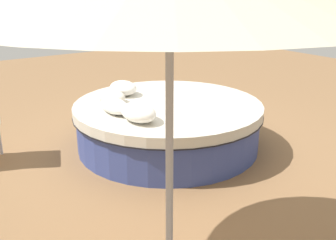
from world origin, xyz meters
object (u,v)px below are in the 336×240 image
(round_bed, at_px, (168,124))
(throw_pillow_0, at_px, (123,88))
(throw_pillow_2, at_px, (115,106))
(throw_pillow_1, at_px, (112,97))
(throw_pillow_3, at_px, (138,112))

(round_bed, xyz_separation_m, throw_pillow_0, (-0.70, -0.30, 0.40))
(throw_pillow_0, xyz_separation_m, throw_pillow_2, (0.67, -0.48, -0.02))
(throw_pillow_0, bearing_deg, throw_pillow_2, -35.83)
(throw_pillow_1, distance_m, throw_pillow_3, 0.83)
(throw_pillow_0, bearing_deg, throw_pillow_3, -19.64)
(throw_pillow_2, relative_size, throw_pillow_3, 1.02)
(throw_pillow_2, bearing_deg, throw_pillow_0, 144.17)
(round_bed, bearing_deg, throw_pillow_2, -92.23)
(throw_pillow_1, bearing_deg, throw_pillow_0, 129.85)
(throw_pillow_1, bearing_deg, throw_pillow_2, -21.77)
(round_bed, bearing_deg, throw_pillow_1, -124.39)
(round_bed, relative_size, throw_pillow_2, 4.72)
(throw_pillow_0, relative_size, throw_pillow_2, 0.87)
(throw_pillow_0, height_order, throw_pillow_3, throw_pillow_3)
(round_bed, height_order, throw_pillow_0, throw_pillow_0)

